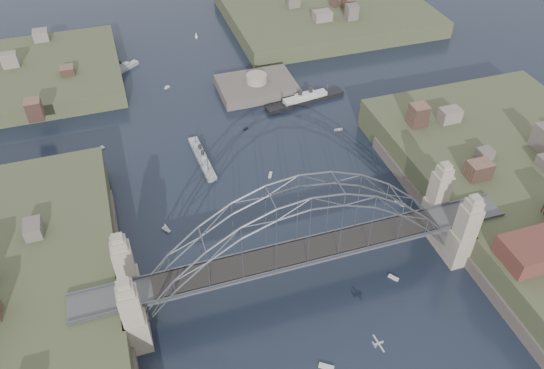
{
  "coord_description": "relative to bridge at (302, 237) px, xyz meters",
  "views": [
    {
      "loc": [
        -25.61,
        -61.71,
        83.4
      ],
      "look_at": [
        0.0,
        18.0,
        10.0
      ],
      "focal_mm": 35.47,
      "sensor_mm": 36.0,
      "label": 1
    }
  ],
  "objects": [
    {
      "name": "ground",
      "position": [
        0.0,
        0.0,
        -12.32
      ],
      "size": [
        500.0,
        500.0,
        0.0
      ],
      "primitive_type": "plane",
      "color": "black",
      "rests_on": "ground"
    },
    {
      "name": "bridge",
      "position": [
        0.0,
        0.0,
        0.0
      ],
      "size": [
        84.0,
        13.8,
        24.6
      ],
      "color": "#454547",
      "rests_on": "ground"
    },
    {
      "name": "headland_nw",
      "position": [
        -55.0,
        95.0,
        -11.82
      ],
      "size": [
        60.0,
        45.0,
        9.0
      ],
      "primitive_type": "cube",
      "color": "#3D4228",
      "rests_on": "ground"
    },
    {
      "name": "headland_ne",
      "position": [
        50.0,
        110.0,
        -11.57
      ],
      "size": [
        70.0,
        55.0,
        9.5
      ],
      "primitive_type": "cube",
      "color": "#3D4228",
      "rests_on": "ground"
    },
    {
      "name": "fort_island",
      "position": [
        12.0,
        70.0,
        -12.66
      ],
      "size": [
        22.0,
        16.0,
        9.4
      ],
      "color": "#4C433D",
      "rests_on": "ground"
    },
    {
      "name": "naval_cruiser_near",
      "position": [
        -10.22,
        42.8,
        -11.5
      ],
      "size": [
        3.56,
        17.75,
        5.29
      ],
      "color": "#999EA2",
      "rests_on": "ground"
    },
    {
      "name": "naval_cruiser_far",
      "position": [
        -25.3,
        93.26,
        -11.56
      ],
      "size": [
        12.75,
        10.56,
        4.93
      ],
      "color": "#999EA2",
      "rests_on": "ground"
    },
    {
      "name": "ocean_liner",
      "position": [
        23.29,
        59.77,
        -11.41
      ],
      "size": [
        24.17,
        6.75,
        5.88
      ],
      "color": "black",
      "rests_on": "ground"
    },
    {
      "name": "aeroplane",
      "position": [
        5.79,
        -20.51,
        -6.46
      ],
      "size": [
        1.87,
        3.49,
        0.51
      ],
      "color": "#B6B9BD"
    },
    {
      "name": "small_boat_a",
      "position": [
        -22.7,
        21.54,
        -11.42
      ],
      "size": [
        1.85,
        2.2,
        2.38
      ],
      "color": "beige",
      "rests_on": "ground"
    },
    {
      "name": "small_boat_b",
      "position": [
        4.11,
        32.15,
        -12.17
      ],
      "size": [
        1.52,
        2.14,
        0.45
      ],
      "color": "beige",
      "rests_on": "ground"
    },
    {
      "name": "small_boat_c",
      "position": [
        -2.15,
        -18.84,
        -12.17
      ],
      "size": [
        2.63,
        2.16,
        0.45
      ],
      "color": "beige",
      "rests_on": "ground"
    },
    {
      "name": "small_boat_d",
      "position": [
        27.01,
        44.33,
        -12.17
      ],
      "size": [
        2.3,
        0.81,
        0.45
      ],
      "color": "beige",
      "rests_on": "ground"
    },
    {
      "name": "small_boat_e",
      "position": [
        -34.56,
        54.94,
        -12.17
      ],
      "size": [
        3.49,
        2.7,
        0.45
      ],
      "color": "beige",
      "rests_on": "ground"
    },
    {
      "name": "small_boat_f",
      "position": [
        3.59,
        52.51,
        -12.17
      ],
      "size": [
        1.43,
        1.11,
        0.45
      ],
      "color": "beige",
      "rests_on": "ground"
    },
    {
      "name": "small_boat_h",
      "position": [
        -12.87,
        79.76,
        -12.03
      ],
      "size": [
        1.74,
        1.43,
        1.43
      ],
      "color": "beige",
      "rests_on": "ground"
    },
    {
      "name": "small_boat_i",
      "position": [
        29.02,
        13.67,
        -12.17
      ],
      "size": [
        2.09,
        2.54,
        0.45
      ],
      "color": "beige",
      "rests_on": "ground"
    },
    {
      "name": "small_boat_k",
      "position": [
        2.16,
        109.32,
        -11.34
      ],
      "size": [
        1.22,
        1.85,
        2.38
      ],
      "color": "beige",
      "rests_on": "ground"
    },
    {
      "name": "small_boat_l",
      "position": [
        -41.22,
        31.36,
        -12.17
      ],
      "size": [
        2.64,
        1.58,
        0.45
      ],
      "color": "beige",
      "rests_on": "ground"
    },
    {
      "name": "small_boat_m",
      "position": [
        17.66,
        -5.08,
        -12.17
      ],
      "size": [
        1.8,
        2.11,
        0.45
      ],
      "color": "beige",
      "rests_on": "ground"
    },
    {
      "name": "small_boat_n",
      "position": [
        34.92,
        85.68,
        -11.49
      ],
      "size": [
        1.59,
        2.67,
        2.38
      ],
      "color": "beige",
      "rests_on": "ground"
    }
  ]
}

